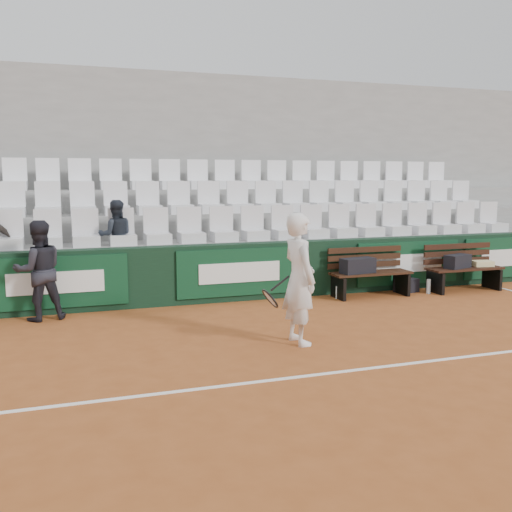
{
  "coord_description": "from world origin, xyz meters",
  "views": [
    {
      "loc": [
        -3.04,
        -5.48,
        2.15
      ],
      "look_at": [
        -0.38,
        2.4,
        1.0
      ],
      "focal_mm": 40.0,
      "sensor_mm": 36.0,
      "label": 1
    }
  ],
  "objects_px": {
    "spectator_c": "(115,209)",
    "ball_kid": "(39,271)",
    "sports_bag_right": "(458,261)",
    "water_bottle_near": "(337,292)",
    "sports_bag_left": "(358,266)",
    "tennis_player": "(299,279)",
    "water_bottle_far": "(429,286)",
    "sports_bag_ground": "(407,285)",
    "bench_left": "(371,284)",
    "bench_right": "(464,279)"
  },
  "relations": [
    {
      "from": "sports_bag_ground",
      "to": "ball_kid",
      "type": "height_order",
      "value": "ball_kid"
    },
    {
      "from": "ball_kid",
      "to": "sports_bag_right",
      "type": "bearing_deg",
      "value": 166.28
    },
    {
      "from": "bench_left",
      "to": "spectator_c",
      "type": "xyz_separation_m",
      "value": [
        -4.4,
        1.01,
        1.39
      ]
    },
    {
      "from": "bench_left",
      "to": "tennis_player",
      "type": "bearing_deg",
      "value": -136.12
    },
    {
      "from": "sports_bag_left",
      "to": "ball_kid",
      "type": "relative_size",
      "value": 0.41
    },
    {
      "from": "bench_left",
      "to": "water_bottle_near",
      "type": "distance_m",
      "value": 0.67
    },
    {
      "from": "sports_bag_ground",
      "to": "water_bottle_far",
      "type": "relative_size",
      "value": 1.54
    },
    {
      "from": "bench_left",
      "to": "sports_bag_left",
      "type": "distance_m",
      "value": 0.46
    },
    {
      "from": "tennis_player",
      "to": "sports_bag_left",
      "type": "bearing_deg",
      "value": 47.23
    },
    {
      "from": "sports_bag_right",
      "to": "sports_bag_ground",
      "type": "relative_size",
      "value": 1.29
    },
    {
      "from": "water_bottle_near",
      "to": "water_bottle_far",
      "type": "xyz_separation_m",
      "value": [
        1.8,
        -0.15,
        0.02
      ]
    },
    {
      "from": "bench_left",
      "to": "tennis_player",
      "type": "relative_size",
      "value": 0.88
    },
    {
      "from": "bench_right",
      "to": "water_bottle_far",
      "type": "distance_m",
      "value": 0.82
    },
    {
      "from": "sports_bag_left",
      "to": "water_bottle_far",
      "type": "xyz_separation_m",
      "value": [
        1.43,
        -0.11,
        -0.45
      ]
    },
    {
      "from": "spectator_c",
      "to": "ball_kid",
      "type": "bearing_deg",
      "value": 39.19
    },
    {
      "from": "sports_bag_ground",
      "to": "tennis_player",
      "type": "xyz_separation_m",
      "value": [
        -3.23,
        -2.42,
        0.73
      ]
    },
    {
      "from": "bench_left",
      "to": "bench_right",
      "type": "height_order",
      "value": "same"
    },
    {
      "from": "sports_bag_right",
      "to": "water_bottle_near",
      "type": "relative_size",
      "value": 2.38
    },
    {
      "from": "sports_bag_left",
      "to": "water_bottle_near",
      "type": "relative_size",
      "value": 2.76
    },
    {
      "from": "tennis_player",
      "to": "spectator_c",
      "type": "bearing_deg",
      "value": 121.36
    },
    {
      "from": "bench_right",
      "to": "ball_kid",
      "type": "bearing_deg",
      "value": 178.54
    },
    {
      "from": "water_bottle_far",
      "to": "bench_left",
      "type": "bearing_deg",
      "value": 173.36
    },
    {
      "from": "bench_left",
      "to": "ball_kid",
      "type": "height_order",
      "value": "ball_kid"
    },
    {
      "from": "sports_bag_right",
      "to": "sports_bag_ground",
      "type": "bearing_deg",
      "value": 165.97
    },
    {
      "from": "bench_left",
      "to": "sports_bag_ground",
      "type": "bearing_deg",
      "value": 8.52
    },
    {
      "from": "bench_right",
      "to": "sports_bag_ground",
      "type": "height_order",
      "value": "bench_right"
    },
    {
      "from": "sports_bag_left",
      "to": "water_bottle_far",
      "type": "bearing_deg",
      "value": -4.32
    },
    {
      "from": "sports_bag_right",
      "to": "water_bottle_near",
      "type": "height_order",
      "value": "sports_bag_right"
    },
    {
      "from": "bench_right",
      "to": "sports_bag_right",
      "type": "xyz_separation_m",
      "value": [
        -0.17,
        0.0,
        0.35
      ]
    },
    {
      "from": "sports_bag_right",
      "to": "water_bottle_far",
      "type": "xyz_separation_m",
      "value": [
        -0.64,
        -0.02,
        -0.44
      ]
    },
    {
      "from": "bench_right",
      "to": "tennis_player",
      "type": "xyz_separation_m",
      "value": [
        -4.34,
        -2.19,
        0.63
      ]
    },
    {
      "from": "tennis_player",
      "to": "water_bottle_near",
      "type": "bearing_deg",
      "value": 53.23
    },
    {
      "from": "sports_bag_ground",
      "to": "bench_left",
      "type": "bearing_deg",
      "value": -171.48
    },
    {
      "from": "water_bottle_far",
      "to": "sports_bag_ground",
      "type": "bearing_deg",
      "value": 139.43
    },
    {
      "from": "ball_kid",
      "to": "tennis_player",
      "type": "bearing_deg",
      "value": 131.45
    },
    {
      "from": "water_bottle_far",
      "to": "bench_right",
      "type": "bearing_deg",
      "value": 1.63
    },
    {
      "from": "sports_bag_right",
      "to": "spectator_c",
      "type": "distance_m",
      "value": 6.37
    },
    {
      "from": "bench_right",
      "to": "spectator_c",
      "type": "xyz_separation_m",
      "value": [
        -6.36,
        1.12,
        1.39
      ]
    },
    {
      "from": "ball_kid",
      "to": "sports_bag_left",
      "type": "bearing_deg",
      "value": 166.61
    },
    {
      "from": "bench_left",
      "to": "sports_bag_left",
      "type": "bearing_deg",
      "value": -175.0
    },
    {
      "from": "sports_bag_left",
      "to": "tennis_player",
      "type": "xyz_separation_m",
      "value": [
        -2.1,
        -2.27,
        0.27
      ]
    },
    {
      "from": "sports_bag_right",
      "to": "water_bottle_far",
      "type": "height_order",
      "value": "sports_bag_right"
    },
    {
      "from": "sports_bag_left",
      "to": "ball_kid",
      "type": "bearing_deg",
      "value": 178.84
    },
    {
      "from": "bench_right",
      "to": "sports_bag_left",
      "type": "distance_m",
      "value": 2.27
    },
    {
      "from": "sports_bag_ground",
      "to": "spectator_c",
      "type": "distance_m",
      "value": 5.52
    },
    {
      "from": "sports_bag_ground",
      "to": "sports_bag_right",
      "type": "bearing_deg",
      "value": -14.03
    },
    {
      "from": "sports_bag_right",
      "to": "water_bottle_far",
      "type": "bearing_deg",
      "value": -177.89
    },
    {
      "from": "sports_bag_right",
      "to": "spectator_c",
      "type": "xyz_separation_m",
      "value": [
        -6.18,
        1.11,
        1.03
      ]
    },
    {
      "from": "water_bottle_far",
      "to": "sports_bag_right",
      "type": "bearing_deg",
      "value": 2.11
    },
    {
      "from": "bench_right",
      "to": "spectator_c",
      "type": "relative_size",
      "value": 1.23
    }
  ]
}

